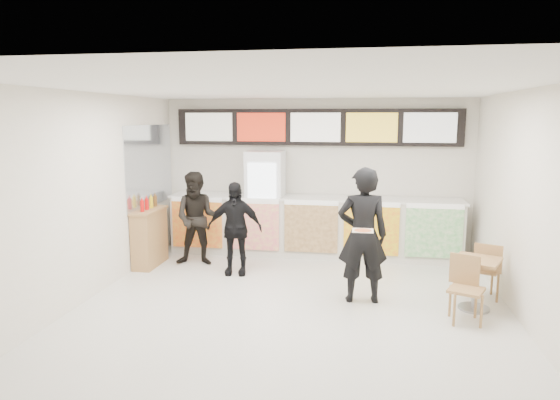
% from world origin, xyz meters
% --- Properties ---
extents(floor, '(7.00, 7.00, 0.00)m').
position_xyz_m(floor, '(0.00, 0.00, 0.00)').
color(floor, beige).
rests_on(floor, ground).
extents(ceiling, '(7.00, 7.00, 0.00)m').
position_xyz_m(ceiling, '(0.00, 0.00, 3.00)').
color(ceiling, white).
rests_on(ceiling, wall_back).
extents(wall_back, '(6.00, 0.00, 6.00)m').
position_xyz_m(wall_back, '(0.00, 3.50, 1.50)').
color(wall_back, silver).
rests_on(wall_back, floor).
extents(wall_left, '(0.00, 7.00, 7.00)m').
position_xyz_m(wall_left, '(-3.00, 0.00, 1.50)').
color(wall_left, silver).
rests_on(wall_left, floor).
extents(wall_right, '(0.00, 7.00, 7.00)m').
position_xyz_m(wall_right, '(3.00, 0.00, 1.50)').
color(wall_right, silver).
rests_on(wall_right, floor).
extents(service_counter, '(5.56, 0.77, 1.14)m').
position_xyz_m(service_counter, '(0.00, 3.09, 0.57)').
color(service_counter, silver).
rests_on(service_counter, floor).
extents(menu_board, '(5.50, 0.14, 0.70)m').
position_xyz_m(menu_board, '(0.00, 3.41, 2.45)').
color(menu_board, black).
rests_on(menu_board, wall_back).
extents(drinks_fridge, '(0.70, 0.67, 2.00)m').
position_xyz_m(drinks_fridge, '(-0.93, 3.11, 1.00)').
color(drinks_fridge, white).
rests_on(drinks_fridge, floor).
extents(mirror_panel, '(0.01, 2.00, 1.50)m').
position_xyz_m(mirror_panel, '(-2.99, 2.45, 1.75)').
color(mirror_panel, '#B2B7BF').
rests_on(mirror_panel, wall_left).
extents(customer_main, '(0.77, 0.55, 1.96)m').
position_xyz_m(customer_main, '(0.94, 0.75, 0.98)').
color(customer_main, black).
rests_on(customer_main, floor).
extents(customer_left, '(0.90, 0.74, 1.69)m').
position_xyz_m(customer_left, '(-1.99, 2.13, 0.84)').
color(customer_left, black).
rests_on(customer_left, floor).
extents(customer_mid, '(0.96, 0.47, 1.58)m').
position_xyz_m(customer_mid, '(-1.19, 1.70, 0.79)').
color(customer_mid, black).
rests_on(customer_mid, floor).
extents(pizza_slice, '(0.36, 0.36, 0.02)m').
position_xyz_m(pizza_slice, '(0.94, 0.30, 1.16)').
color(pizza_slice, beige).
rests_on(pizza_slice, customer_main).
extents(cafe_table, '(0.97, 1.51, 0.86)m').
position_xyz_m(cafe_table, '(2.50, 0.69, 0.50)').
color(cafe_table, '#A4754B').
rests_on(cafe_table, floor).
extents(condiment_ledge, '(0.37, 0.92, 1.22)m').
position_xyz_m(condiment_ledge, '(-2.82, 1.93, 0.52)').
color(condiment_ledge, '#A4754B').
rests_on(condiment_ledge, floor).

